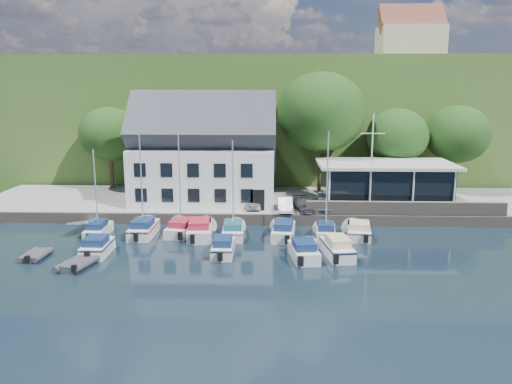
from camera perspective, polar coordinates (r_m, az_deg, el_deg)
ground at (r=35.29m, az=1.98°, el=-8.65°), size 180.00×180.00×0.00m
quay at (r=51.92m, az=2.01°, el=-1.32°), size 60.00×13.00×1.00m
quay_face at (r=45.62m, az=2.01°, el=-3.20°), size 60.00×0.30×1.00m
hillside at (r=95.14m, az=2.07°, el=9.28°), size 160.00×75.00×16.00m
field_patch at (r=103.42m, az=6.68°, el=13.94°), size 50.00×30.00×0.30m
farmhouse at (r=88.18m, az=17.21°, el=16.44°), size 10.40×7.00×8.20m
harbor_building at (r=50.52m, az=-5.93°, el=3.85°), size 14.40×8.20×8.70m
club_pavilion at (r=51.13m, az=14.46°, el=1.01°), size 13.20×7.20×4.10m
seawall at (r=47.29m, az=16.72°, el=-1.78°), size 18.00×0.50×1.20m
gangway at (r=46.82m, az=-18.69°, el=-4.07°), size 1.20×6.00×1.40m
car_silver at (r=47.76m, az=-0.44°, el=-1.13°), size 1.85×3.68×1.20m
car_white at (r=46.79m, az=3.34°, el=-1.40°), size 1.37×3.84×1.26m
car_dgrey at (r=47.09m, az=5.50°, el=-1.44°), size 2.28×4.05×1.11m
car_blue at (r=47.49m, az=7.65°, el=-1.34°), size 1.47×3.47×1.17m
flagpole at (r=47.20m, az=13.05°, el=3.25°), size 2.17×0.20×9.05m
tree_0 at (r=59.03m, az=-16.33°, el=4.85°), size 6.75×6.75×9.23m
tree_1 at (r=57.26m, az=-10.09°, el=5.04°), size 6.89×6.89×9.42m
tree_2 at (r=54.99m, az=-1.88°, el=5.44°), size 7.59×7.59×10.38m
tree_3 at (r=54.91m, az=7.43°, el=6.74°), size 9.54×9.54×13.04m
tree_4 at (r=56.74m, az=15.75°, el=4.58°), size 6.69×6.69×9.15m
tree_5 at (r=59.05m, az=21.93°, el=4.59°), size 6.93×6.93×9.47m
boat_r1_0 at (r=43.58m, az=-17.87°, el=0.37°), size 1.76×5.58×8.20m
boat_r1_1 at (r=42.67m, az=-12.95°, el=0.99°), size 2.07×6.22×9.05m
boat_r1_2 at (r=42.47m, az=-8.70°, el=0.57°), size 2.78×5.94×8.27m
boat_r1_3 at (r=42.20m, az=-6.45°, el=-4.12°), size 2.71×6.56×1.58m
boat_r1_4 at (r=41.41m, az=-2.66°, el=0.39°), size 2.14×6.16×8.24m
boat_r1_5 at (r=41.98m, az=3.17°, el=-4.22°), size 2.51×6.60×1.47m
boat_r1_6 at (r=41.37m, az=8.11°, el=0.27°), size 2.17×5.23×8.24m
boat_r1_7 at (r=42.72m, az=11.67°, el=-4.22°), size 2.71×5.40×1.40m
boat_r2_0 at (r=39.61m, az=-17.71°, el=-5.81°), size 2.08×5.02×1.43m
boat_r2_2 at (r=37.86m, az=-3.77°, el=-6.10°), size 1.75×5.31×1.39m
boat_r2_3 at (r=37.02m, az=5.47°, el=-6.52°), size 2.71×5.74×1.44m
boat_r2_4 at (r=37.82m, az=9.27°, el=-6.12°), size 2.79×6.21×1.56m
dinghy_0 at (r=40.45m, az=-23.90°, el=-6.51°), size 1.69×2.75×0.63m
dinghy_1 at (r=37.34m, az=-19.74°, el=-7.61°), size 2.57×3.47×0.73m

